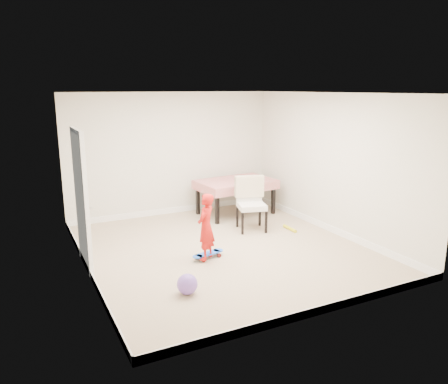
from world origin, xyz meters
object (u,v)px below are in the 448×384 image
skateboard (208,255)px  child (206,229)px  balloon (187,284)px  dining_chair (252,204)px  dining_table (236,197)px

skateboard → child: child is taller
skateboard → balloon: (-0.77, -1.03, 0.10)m
dining_chair → balloon: 2.91m
skateboard → child: (-0.07, -0.08, 0.49)m
dining_table → dining_chair: bearing=-107.4°
balloon → dining_table: bearing=52.5°
skateboard → child: 0.50m
child → dining_table: bearing=-169.3°
dining_table → skateboard: size_ratio=2.77×
skateboard → balloon: size_ratio=2.07×
skateboard → balloon: balloon is taller
child → balloon: size_ratio=3.79×
skateboard → dining_chair: bearing=21.8°
skateboard → dining_table: bearing=39.1°
dining_chair → balloon: size_ratio=3.67×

